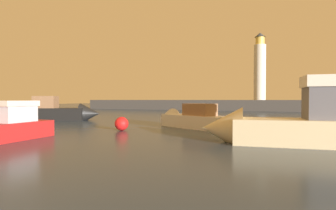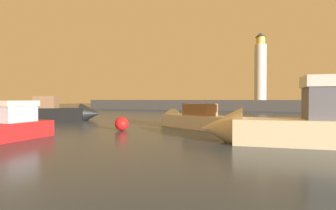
{
  "view_description": "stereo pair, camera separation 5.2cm",
  "coord_description": "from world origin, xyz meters",
  "px_view_note": "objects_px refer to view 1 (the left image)",
  "views": [
    {
      "loc": [
        7.36,
        -1.3,
        2.26
      ],
      "look_at": [
        0.14,
        15.88,
        1.9
      ],
      "focal_mm": 28.71,
      "sensor_mm": 36.0,
      "label": 1
    },
    {
      "loc": [
        7.41,
        -1.28,
        2.26
      ],
      "look_at": [
        0.14,
        15.88,
        1.9
      ],
      "focal_mm": 28.71,
      "sensor_mm": 36.0,
      "label": 2
    }
  ],
  "objects_px": {
    "motorboat_0": "(186,119)",
    "mooring_buoy": "(122,124)",
    "motorboat_1": "(283,125)",
    "motorboat_2": "(62,112)",
    "lighthouse": "(260,68)"
  },
  "relations": [
    {
      "from": "motorboat_0",
      "to": "mooring_buoy",
      "type": "relative_size",
      "value": 7.47
    },
    {
      "from": "motorboat_1",
      "to": "motorboat_2",
      "type": "xyz_separation_m",
      "value": [
        -22.5,
        7.98,
        -0.14
      ]
    },
    {
      "from": "motorboat_0",
      "to": "lighthouse",
      "type": "bearing_deg",
      "value": 84.88
    },
    {
      "from": "motorboat_1",
      "to": "motorboat_2",
      "type": "height_order",
      "value": "motorboat_1"
    },
    {
      "from": "motorboat_1",
      "to": "motorboat_2",
      "type": "relative_size",
      "value": 0.96
    },
    {
      "from": "lighthouse",
      "to": "motorboat_2",
      "type": "relative_size",
      "value": 1.49
    },
    {
      "from": "motorboat_0",
      "to": "mooring_buoy",
      "type": "xyz_separation_m",
      "value": [
        -3.54,
        -4.34,
        -0.17
      ]
    },
    {
      "from": "motorboat_1",
      "to": "lighthouse",
      "type": "bearing_deg",
      "value": 95.45
    },
    {
      "from": "motorboat_0",
      "to": "mooring_buoy",
      "type": "height_order",
      "value": "motorboat_0"
    },
    {
      "from": "lighthouse",
      "to": "motorboat_1",
      "type": "height_order",
      "value": "lighthouse"
    },
    {
      "from": "motorboat_0",
      "to": "motorboat_1",
      "type": "bearing_deg",
      "value": -40.55
    },
    {
      "from": "motorboat_2",
      "to": "mooring_buoy",
      "type": "bearing_deg",
      "value": -27.47
    },
    {
      "from": "motorboat_0",
      "to": "motorboat_2",
      "type": "height_order",
      "value": "motorboat_2"
    },
    {
      "from": "lighthouse",
      "to": "mooring_buoy",
      "type": "relative_size",
      "value": 13.5
    },
    {
      "from": "motorboat_0",
      "to": "motorboat_2",
      "type": "relative_size",
      "value": 0.82
    }
  ]
}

